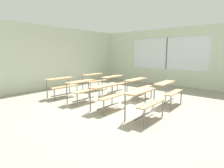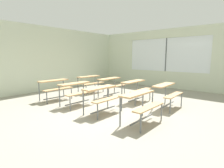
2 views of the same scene
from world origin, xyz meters
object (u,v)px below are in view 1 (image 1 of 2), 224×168
at_px(desk_bench_r1c1, 138,84).
at_px(desk_bench_r3c1, 94,78).
at_px(desk_bench_r0c0, 144,98).
at_px(desk_bench_r2c0, 83,86).
at_px(desk_bench_r2c1, 115,80).
at_px(desk_bench_r3c0, 62,83).
at_px(desk_bench_r1c0, 108,91).
at_px(desk_bench_r0c1, 168,88).

distance_m(desk_bench_r1c1, desk_bench_r3c1, 2.43).
height_order(desk_bench_r0c0, desk_bench_r1c1, same).
xyz_separation_m(desk_bench_r2c0, desk_bench_r2c1, (1.74, -0.01, 0.00)).
bearing_deg(desk_bench_r0c0, desk_bench_r3c0, 91.31).
bearing_deg(desk_bench_r1c0, desk_bench_r3c1, 53.99).
bearing_deg(desk_bench_r2c1, desk_bench_r3c1, 91.47).
relative_size(desk_bench_r0c0, desk_bench_r2c0, 1.00).
xyz_separation_m(desk_bench_r2c1, desk_bench_r3c1, (-0.03, 1.21, 0.00)).
bearing_deg(desk_bench_r1c0, desk_bench_r0c0, -88.23).
distance_m(desk_bench_r1c0, desk_bench_r1c1, 1.71).
distance_m(desk_bench_r0c1, desk_bench_r2c0, 2.91).
relative_size(desk_bench_r1c1, desk_bench_r2c1, 1.00).
distance_m(desk_bench_r0c1, desk_bench_r3c0, 3.97).
bearing_deg(desk_bench_r2c1, desk_bench_r1c0, -145.92).
height_order(desk_bench_r0c0, desk_bench_r3c1, same).
xyz_separation_m(desk_bench_r0c0, desk_bench_r2c0, (-0.00, 2.45, 0.00)).
relative_size(desk_bench_r0c1, desk_bench_r1c0, 1.01).
bearing_deg(desk_bench_r2c1, desk_bench_r1c1, -93.04).
xyz_separation_m(desk_bench_r0c1, desk_bench_r2c1, (0.09, 2.39, 0.00)).
bearing_deg(desk_bench_r0c1, desk_bench_r0c0, -179.81).
height_order(desk_bench_r2c0, desk_bench_r3c1, same).
bearing_deg(desk_bench_r1c1, desk_bench_r2c0, 143.54).
height_order(desk_bench_r1c1, desk_bench_r2c1, same).
xyz_separation_m(desk_bench_r0c0, desk_bench_r2c1, (1.74, 2.44, 0.00)).
distance_m(desk_bench_r0c0, desk_bench_r3c0, 3.64).
bearing_deg(desk_bench_r0c1, desk_bench_r2c0, 123.00).
xyz_separation_m(desk_bench_r2c0, desk_bench_r3c0, (-0.06, 1.19, 0.00)).
xyz_separation_m(desk_bench_r0c0, desk_bench_r3c1, (1.71, 3.65, 0.00)).
bearing_deg(desk_bench_r1c0, desk_bench_r3c0, 90.69).
xyz_separation_m(desk_bench_r0c0, desk_bench_r3c0, (-0.06, 3.64, 0.00)).
bearing_deg(desk_bench_r1c1, desk_bench_r0c1, -91.25).
xyz_separation_m(desk_bench_r1c1, desk_bench_r2c0, (-1.67, 1.23, 0.00)).
bearing_deg(desk_bench_r0c0, desk_bench_r0c1, 2.08).
relative_size(desk_bench_r0c1, desk_bench_r3c1, 1.00).
relative_size(desk_bench_r1c0, desk_bench_r2c1, 1.00).
bearing_deg(desk_bench_r0c0, desk_bench_r1c1, 36.45).
distance_m(desk_bench_r2c0, desk_bench_r2c1, 1.74).
xyz_separation_m(desk_bench_r2c1, desk_bench_r3c0, (-1.80, 1.20, 0.00)).
distance_m(desk_bench_r0c0, desk_bench_r1c0, 1.25).
relative_size(desk_bench_r1c1, desk_bench_r3c1, 0.98).
height_order(desk_bench_r1c0, desk_bench_r3c0, same).
bearing_deg(desk_bench_r3c1, desk_bench_r2c1, -86.61).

